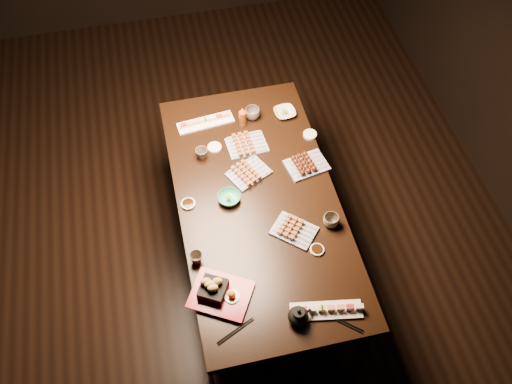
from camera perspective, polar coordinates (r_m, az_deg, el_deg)
ground at (r=4.01m, az=-3.42°, el=-3.89°), size 5.00×5.00×0.00m
dining_table at (r=3.54m, az=0.18°, el=-4.44°), size 1.09×1.89×0.75m
sushi_platter_near at (r=2.89m, az=7.05°, el=-11.56°), size 0.37×0.16×0.04m
sushi_platter_far at (r=3.61m, az=-5.09°, el=7.09°), size 0.36×0.14×0.04m
yakitori_plate_center at (r=3.32m, az=-0.74°, el=2.12°), size 0.28×0.25×0.06m
yakitori_plate_right at (r=3.10m, az=3.84°, el=-3.67°), size 0.28×0.27×0.06m
yakitori_plate_left at (r=3.46m, az=-0.93°, el=4.92°), size 0.25×0.19×0.06m
tsukune_plate at (r=3.37m, az=5.12°, el=2.92°), size 0.27×0.21×0.06m
edamame_bowl_green at (r=3.22m, az=-2.71°, el=-0.61°), size 0.16×0.16×0.04m
edamame_bowl_cream at (r=3.66m, az=2.89°, el=7.92°), size 0.14×0.14×0.03m
tempura_tray at (r=2.88m, az=-3.58°, el=-9.86°), size 0.37×0.35×0.11m
teacup_near_left at (r=3.01m, az=-5.99°, el=-6.59°), size 0.07×0.07×0.07m
teacup_mid_right at (r=3.14m, az=7.51°, el=-2.86°), size 0.12×0.12×0.07m
teacup_far_left at (r=3.41m, az=-5.46°, el=3.84°), size 0.10×0.10×0.07m
teacup_far_right at (r=3.62m, az=-0.35°, el=7.86°), size 0.12×0.12×0.08m
teapot at (r=2.83m, az=4.26°, el=-12.15°), size 0.14×0.14×0.10m
condiment_bottle at (r=3.56m, az=-1.35°, el=7.59°), size 0.05×0.05×0.14m
sauce_dish_west at (r=3.23m, az=-6.80°, el=-1.18°), size 0.10×0.10×0.01m
sauce_dish_east at (r=3.55m, az=5.41°, el=5.74°), size 0.09×0.09×0.01m
sauce_dish_se at (r=3.06m, az=6.12°, el=-5.76°), size 0.10×0.10×0.01m
sauce_dish_nw at (r=3.47m, az=-4.17°, el=4.47°), size 0.11×0.11×0.02m
chopsticks_near at (r=2.84m, az=-2.06°, el=-13.71°), size 0.20×0.11×0.01m
chopsticks_se at (r=2.89m, az=8.57°, el=-12.70°), size 0.18×0.16×0.01m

